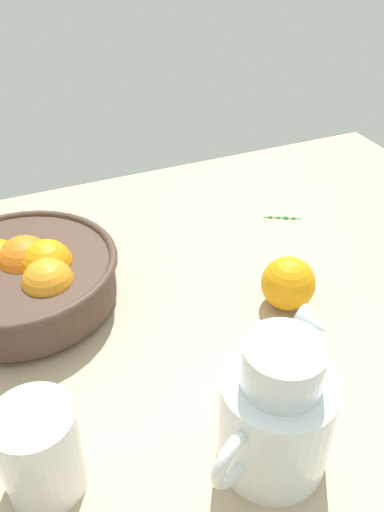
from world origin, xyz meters
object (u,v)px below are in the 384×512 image
loose_orange_2 (288,283)px  juice_pitcher (275,419)px  fruit_bowl (21,278)px  juice_glass (41,453)px

loose_orange_2 → juice_pitcher: bearing=-125.2°
fruit_bowl → juice_glass: size_ratio=2.57×
juice_glass → loose_orange_2: size_ratio=1.38×
fruit_bowl → juice_glass: bearing=-95.0°
juice_pitcher → fruit_bowl: bearing=119.0°
juice_glass → loose_orange_2: 38.30cm
fruit_bowl → loose_orange_2: fruit_bowl is taller
fruit_bowl → juice_pitcher: (19.11, -34.46, 1.53)cm
juice_glass → juice_pitcher: bearing=-16.1°
juice_pitcher → juice_glass: (-21.59, 6.21, -1.39)cm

